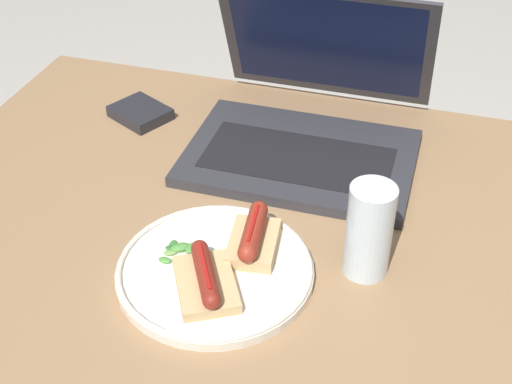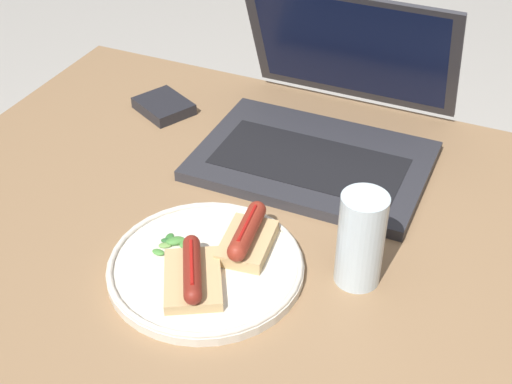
% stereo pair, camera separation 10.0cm
% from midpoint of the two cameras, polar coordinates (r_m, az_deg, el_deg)
% --- Properties ---
extents(desk, '(1.45, 0.83, 0.73)m').
position_cam_midpoint_polar(desk, '(1.05, 11.65, -8.66)').
color(desk, '#93704C').
rests_on(desk, ground_plane).
extents(laptop, '(0.37, 0.35, 0.24)m').
position_cam_midpoint_polar(laptop, '(1.18, 7.88, 5.05)').
color(laptop, '#2D2D33').
rests_on(laptop, desk).
extents(plate, '(0.26, 0.26, 0.02)m').
position_cam_midpoint_polar(plate, '(0.95, -1.05, -6.07)').
color(plate, silver).
rests_on(plate, desk).
extents(sausage_toast_left, '(0.12, 0.13, 0.04)m').
position_cam_midpoint_polar(sausage_toast_left, '(0.91, -1.98, -6.78)').
color(sausage_toast_left, tan).
rests_on(sausage_toast_left, plate).
extents(sausage_toast_middle, '(0.07, 0.12, 0.05)m').
position_cam_midpoint_polar(sausage_toast_middle, '(0.96, 2.26, -3.74)').
color(sausage_toast_middle, tan).
rests_on(sausage_toast_middle, plate).
extents(salad_pile, '(0.04, 0.05, 0.01)m').
position_cam_midpoint_polar(salad_pile, '(0.98, -3.70, -4.19)').
color(salad_pile, '#4C8E3D').
rests_on(salad_pile, plate).
extents(drinking_glass, '(0.06, 0.06, 0.13)m').
position_cam_midpoint_polar(drinking_glass, '(0.92, 11.47, -3.87)').
color(drinking_glass, silver).
rests_on(drinking_glass, desk).
extents(external_drive, '(0.12, 0.11, 0.02)m').
position_cam_midpoint_polar(external_drive, '(1.30, -5.22, 6.79)').
color(external_drive, '#232328').
rests_on(external_drive, desk).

